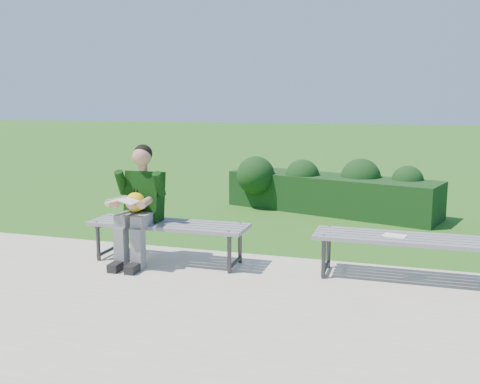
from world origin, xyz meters
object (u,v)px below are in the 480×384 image
(bench_right, at_px, (405,242))
(paper_sheet, at_px, (395,236))
(bench_left, at_px, (168,227))
(seated_boy, at_px, (139,201))
(hedge, at_px, (327,189))

(bench_right, bearing_deg, paper_sheet, -180.00)
(bench_left, xyz_separation_m, seated_boy, (-0.30, -0.09, 0.30))
(bench_right, xyz_separation_m, seated_boy, (-2.83, -0.21, 0.30))
(hedge, height_order, paper_sheet, hedge)
(bench_right, height_order, paper_sheet, bench_right)
(bench_left, relative_size, seated_boy, 1.37)
(hedge, height_order, bench_left, hedge)
(hedge, distance_m, bench_right, 3.53)
(bench_right, bearing_deg, bench_left, -177.30)
(hedge, xyz_separation_m, bench_right, (1.23, -3.31, 0.03))
(bench_right, xyz_separation_m, paper_sheet, (-0.10, -0.00, 0.06))
(bench_left, distance_m, bench_right, 2.53)
(bench_left, distance_m, seated_boy, 0.43)
(seated_boy, height_order, paper_sheet, seated_boy)
(bench_right, bearing_deg, hedge, 110.38)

